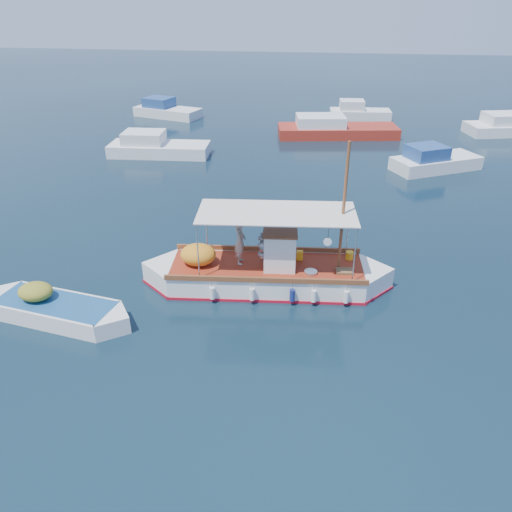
# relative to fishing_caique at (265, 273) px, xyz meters

# --- Properties ---
(ground) EXTENTS (160.00, 160.00, 0.00)m
(ground) POSITION_rel_fishing_caique_xyz_m (0.41, -0.64, -0.52)
(ground) COLOR black
(ground) RESTS_ON ground
(fishing_caique) EXTENTS (9.57, 3.16, 5.85)m
(fishing_caique) POSITION_rel_fishing_caique_xyz_m (0.00, 0.00, 0.00)
(fishing_caique) COLOR white
(fishing_caique) RESTS_ON ground
(dinghy) EXTENTS (5.71, 2.36, 1.42)m
(dinghy) POSITION_rel_fishing_caique_xyz_m (-6.94, -3.11, -0.22)
(dinghy) COLOR white
(dinghy) RESTS_ON ground
(bg_boat_nw) EXTENTS (6.84, 2.79, 1.80)m
(bg_boat_nw) POSITION_rel_fishing_caique_xyz_m (-9.39, 15.87, -0.03)
(bg_boat_nw) COLOR silver
(bg_boat_nw) RESTS_ON ground
(bg_boat_n) EXTENTS (9.38, 4.15, 1.80)m
(bg_boat_n) POSITION_rel_fishing_caique_xyz_m (2.63, 22.44, -0.03)
(bg_boat_n) COLOR maroon
(bg_boat_n) RESTS_ON ground
(bg_boat_ne) EXTENTS (5.91, 4.53, 1.80)m
(bg_boat_ne) POSITION_rel_fishing_caique_xyz_m (8.82, 15.22, -0.03)
(bg_boat_ne) COLOR silver
(bg_boat_ne) RESTS_ON ground
(bg_boat_far_w) EXTENTS (6.29, 3.97, 1.80)m
(bg_boat_far_w) POSITION_rel_fishing_caique_xyz_m (-12.13, 27.22, -0.03)
(bg_boat_far_w) COLOR silver
(bg_boat_far_w) RESTS_ON ground
(bg_boat_far_n) EXTENTS (5.25, 2.27, 1.80)m
(bg_boat_far_n) POSITION_rel_fishing_caique_xyz_m (4.73, 28.59, -0.03)
(bg_boat_far_n) COLOR silver
(bg_boat_far_n) RESTS_ON ground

